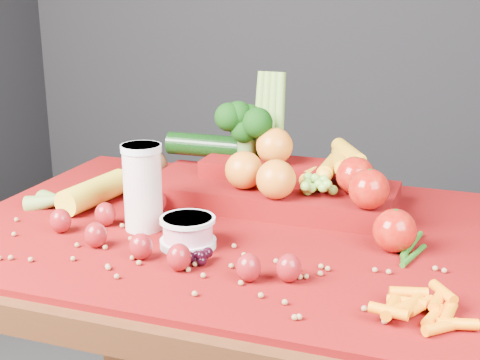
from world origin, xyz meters
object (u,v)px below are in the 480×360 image
(table, at_px, (237,277))
(produce_mound, at_px, (280,177))
(milk_glass, at_px, (143,184))
(yogurt_bowl, at_px, (188,231))

(table, xyz_separation_m, produce_mound, (0.04, 0.15, 0.17))
(table, bearing_deg, produce_mound, 74.91)
(milk_glass, height_order, produce_mound, produce_mound)
(yogurt_bowl, bearing_deg, produce_mound, 72.16)
(table, relative_size, produce_mound, 1.86)
(produce_mound, bearing_deg, milk_glass, -132.60)
(table, xyz_separation_m, milk_glass, (-0.16, -0.07, 0.20))
(table, height_order, milk_glass, milk_glass)
(table, distance_m, yogurt_bowl, 0.19)
(milk_glass, relative_size, produce_mound, 0.28)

